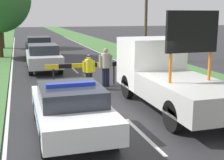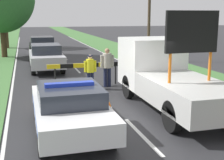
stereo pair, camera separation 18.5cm
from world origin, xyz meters
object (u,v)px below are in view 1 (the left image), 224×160
Objects in this scene: queued_car_sedan_silver at (43,57)px; roadside_tree_near_left at (0,1)px; police_car at (71,108)px; work_truck at (165,74)px; traffic_cone_centre_front at (42,95)px; traffic_cone_behind_barrier at (99,98)px; pedestrian_civilian at (106,64)px; utility_pole at (146,13)px; road_barrier at (84,67)px; police_officer at (89,69)px; traffic_cone_lane_edge at (110,109)px; queued_car_sedan_black at (39,47)px; traffic_cone_near_police at (149,78)px.

queued_car_sedan_silver is 14.51m from roadside_tree_near_left.
work_truck is at bearing 19.44° from police_car.
work_truck is 8.58× the size of traffic_cone_centre_front.
traffic_cone_behind_barrier is (1.43, 2.47, -0.48)m from police_car.
police_car is 9.03× the size of traffic_cone_behind_barrier.
utility_pole is at bearing 69.04° from pedestrian_civilian.
work_truck is 1.71× the size of road_barrier.
police_officer is at bearing -86.41° from road_barrier.
police_car is at bearing -121.04° from utility_pole.
police_car is at bearing -145.14° from traffic_cone_lane_edge.
police_car is 0.69× the size of utility_pole.
queued_car_sedan_black reaches higher than traffic_cone_lane_edge.
traffic_cone_near_police is at bearing 20.80° from traffic_cone_centre_front.
roadside_tree_near_left is at bearing -69.27° from queued_car_sedan_black.
traffic_cone_centre_front is 1.37× the size of traffic_cone_lane_edge.
traffic_cone_near_police is at bearing 42.72° from police_car.
work_truck is at bearing -18.32° from traffic_cone_behind_barrier.
pedestrian_civilian is at bearing 34.67° from traffic_cone_centre_front.
queued_car_sedan_silver is (-3.64, 8.78, -0.34)m from work_truck.
utility_pole is (7.26, 1.71, 2.57)m from queued_car_sedan_silver.
pedestrian_civilian reaches higher than traffic_cone_behind_barrier.
traffic_cone_near_police is at bearing 39.62° from traffic_cone_behind_barrier.
traffic_cone_near_police is at bearing 129.89° from queued_car_sedan_silver.
police_car is at bearing -79.49° from traffic_cone_centre_front.
pedestrian_civilian reaches higher than queued_car_sedan_black.
utility_pole is (7.93, 9.08, 3.03)m from traffic_cone_centre_front.
traffic_cone_behind_barrier is at bearing -92.83° from road_barrier.
police_officer is at bearing -177.53° from traffic_cone_near_police.
pedestrian_civilian is 2.50× the size of traffic_cone_centre_front.
work_truck reaches higher than pedestrian_civilian.
road_barrier is at bearing 166.68° from pedestrian_civilian.
queued_car_sedan_black is (0.21, 16.36, 0.10)m from police_car.
road_barrier is 3.41m from traffic_cone_centre_front.
roadside_tree_near_left is (-4.19, 23.22, 4.35)m from traffic_cone_lane_edge.
traffic_cone_centre_front is (-3.06, -2.12, -0.69)m from pedestrian_civilian.
pedestrian_civilian reaches higher than road_barrier.
queued_car_sedan_silver reaches higher than police_officer.
utility_pole reaches higher than traffic_cone_centre_front.
work_truck is 4.54m from road_barrier.
traffic_cone_near_police is 0.10× the size of roadside_tree_near_left.
traffic_cone_lane_edge is at bearing -89.93° from pedestrian_civilian.
traffic_cone_centre_front reaches higher than traffic_cone_behind_barrier.
traffic_cone_behind_barrier is 0.96× the size of traffic_cone_lane_edge.
road_barrier is 3.30m from traffic_cone_behind_barrier.
traffic_cone_behind_barrier is (-2.30, 0.76, -0.91)m from work_truck.
police_car is 0.97× the size of queued_car_sedan_silver.
police_car is 1.00× the size of queued_car_sedan_black.
utility_pole is at bearing 62.16° from traffic_cone_lane_edge.
pedestrian_civilian reaches higher than queued_car_sedan_silver.
roadside_tree_near_left reaches higher than queued_car_sedan_silver.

